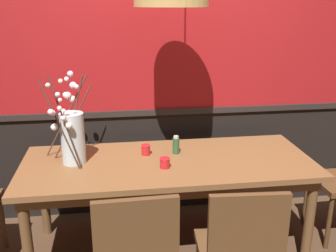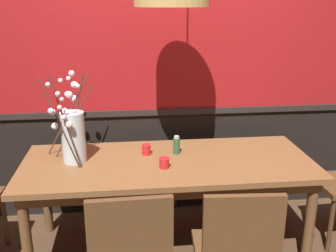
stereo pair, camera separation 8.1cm
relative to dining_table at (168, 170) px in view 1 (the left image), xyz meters
The scene contains 10 objects.
ground_plane 0.65m from the dining_table, ahead, with size 24.00×24.00×0.00m, color #4C3321.
back_wall 0.98m from the dining_table, 90.00° to the left, with size 5.51×0.14×2.73m.
dining_table is the anchor object (origin of this frame).
chair_far_side_left 0.91m from the dining_table, 110.13° to the left, with size 0.45×0.39×0.91m.
chair_near_side_right 0.88m from the dining_table, 70.58° to the right, with size 0.47×0.45×0.92m.
chair_far_side_right 0.93m from the dining_table, 68.82° to the left, with size 0.46×0.45×0.89m.
vase_with_blossoms 0.73m from the dining_table, behind, with size 0.36×0.54×0.65m.
candle_holder_nearer_center 0.18m from the dining_table, 107.78° to the right, with size 0.07×0.07×0.07m.
candle_holder_nearer_edge 0.23m from the dining_table, 137.83° to the left, with size 0.07×0.07×0.08m.
condiment_bottle 0.21m from the dining_table, 58.28° to the left, with size 0.05×0.05×0.14m.
Camera 1 is at (-0.37, -2.61, 1.84)m, focal length 42.02 mm.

